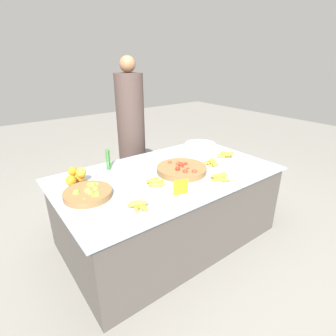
# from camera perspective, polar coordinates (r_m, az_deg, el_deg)

# --- Properties ---
(ground_plane) EXTENTS (12.00, 12.00, 0.00)m
(ground_plane) POSITION_cam_1_polar(r_m,az_deg,el_deg) (2.62, -0.00, -14.44)
(ground_plane) COLOR gray
(market_table) EXTENTS (1.90, 1.12, 0.66)m
(market_table) POSITION_cam_1_polar(r_m,az_deg,el_deg) (2.43, -0.00, -8.25)
(market_table) COLOR #4C4742
(market_table) RESTS_ON ground_plane
(lime_bowl) EXTENTS (0.35, 0.35, 0.07)m
(lime_bowl) POSITION_cam_1_polar(r_m,az_deg,el_deg) (1.98, -16.96, -5.28)
(lime_bowl) COLOR olive
(lime_bowl) RESTS_ON market_table
(tomato_basket) EXTENTS (0.43, 0.43, 0.09)m
(tomato_basket) POSITION_cam_1_polar(r_m,az_deg,el_deg) (2.29, 2.97, -0.24)
(tomato_basket) COLOR olive
(tomato_basket) RESTS_ON market_table
(orange_pile) EXTENTS (0.17, 0.16, 0.14)m
(orange_pile) POSITION_cam_1_polar(r_m,az_deg,el_deg) (2.22, -19.18, -1.56)
(orange_pile) COLOR orange
(orange_pile) RESTS_ON market_table
(metal_bowl) EXTENTS (0.33, 0.33, 0.07)m
(metal_bowl) POSITION_cam_1_polar(r_m,az_deg,el_deg) (2.88, 7.03, 4.65)
(metal_bowl) COLOR silver
(metal_bowl) RESTS_ON market_table
(price_sign) EXTENTS (0.11, 0.04, 0.12)m
(price_sign) POSITION_cam_1_polar(r_m,az_deg,el_deg) (1.91, 2.83, -4.20)
(price_sign) COLOR orange
(price_sign) RESTS_ON market_table
(veg_bundle) EXTENTS (0.04, 0.06, 0.19)m
(veg_bundle) POSITION_cam_1_polar(r_m,az_deg,el_deg) (2.39, -12.85, 1.86)
(veg_bundle) COLOR #428438
(veg_bundle) RESTS_ON market_table
(banana_bunch_back_center) EXTENTS (0.15, 0.17, 0.06)m
(banana_bunch_back_center) POSITION_cam_1_polar(r_m,az_deg,el_deg) (1.76, -6.30, -8.02)
(banana_bunch_back_center) COLOR gold
(banana_bunch_back_center) RESTS_ON market_table
(banana_bunch_middle_left) EXTENTS (0.18, 0.18, 0.06)m
(banana_bunch_middle_left) POSITION_cam_1_polar(r_m,az_deg,el_deg) (2.70, 12.40, 2.82)
(banana_bunch_middle_left) COLOR gold
(banana_bunch_middle_left) RESTS_ON market_table
(banana_bunch_front_right) EXTENTS (0.17, 0.16, 0.06)m
(banana_bunch_front_right) POSITION_cam_1_polar(r_m,az_deg,el_deg) (2.06, -2.81, -3.13)
(banana_bunch_front_right) COLOR gold
(banana_bunch_front_right) RESTS_ON market_table
(banana_bunch_middle_right) EXTENTS (0.17, 0.17, 0.06)m
(banana_bunch_middle_right) POSITION_cam_1_polar(r_m,az_deg,el_deg) (2.18, 11.18, -1.97)
(banana_bunch_middle_right) COLOR gold
(banana_bunch_middle_right) RESTS_ON market_table
(banana_bunch_front_center) EXTENTS (0.17, 0.14, 0.06)m
(banana_bunch_front_center) POSITION_cam_1_polar(r_m,az_deg,el_deg) (2.48, 9.50, 1.19)
(banana_bunch_front_center) COLOR gold
(banana_bunch_front_center) RESTS_ON market_table
(vendor_person) EXTENTS (0.31, 0.31, 1.61)m
(vendor_person) POSITION_cam_1_polar(r_m,az_deg,el_deg) (3.06, -7.94, 6.75)
(vendor_person) COLOR #473833
(vendor_person) RESTS_ON ground_plane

